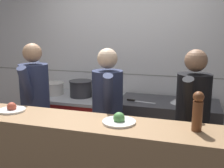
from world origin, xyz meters
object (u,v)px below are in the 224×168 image
at_px(stock_pot, 53,88).
at_px(plated_dish_main, 12,109).
at_px(chef_line, 192,122).
at_px(chefs_knife, 138,101).
at_px(plated_dish_appetiser, 119,120).
at_px(sauce_pot, 81,88).
at_px(chef_sous, 108,115).
at_px(oven_range, 79,125).
at_px(braising_pot, 105,91).
at_px(chef_head_cook, 36,105).
at_px(mixing_bowl_steel, 181,100).
at_px(pepper_mill, 198,110).

distance_m(stock_pot, plated_dish_main, 1.37).
height_order(plated_dish_main, chef_line, chef_line).
distance_m(stock_pot, chefs_knife, 1.28).
bearing_deg(stock_pot, plated_dish_appetiser, -44.39).
relative_size(stock_pot, chef_line, 0.19).
height_order(sauce_pot, chef_sous, chef_sous).
height_order(chefs_knife, chef_sous, chef_sous).
bearing_deg(plated_dish_appetiser, chefs_knife, 94.10).
bearing_deg(chef_line, oven_range, 166.03).
bearing_deg(chefs_knife, braising_pot, 165.38).
relative_size(chef_head_cook, chef_sous, 1.02).
xyz_separation_m(sauce_pot, plated_dish_appetiser, (0.93, -1.33, 0.08)).
height_order(chefs_knife, plated_dish_main, plated_dish_main).
xyz_separation_m(chefs_knife, plated_dish_appetiser, (0.09, -1.21, 0.17)).
bearing_deg(stock_pot, mixing_bowl_steel, -0.84).
bearing_deg(chefs_knife, mixing_bowl_steel, 10.26).
xyz_separation_m(braising_pot, mixing_bowl_steel, (1.00, -0.03, -0.04)).
bearing_deg(plated_dish_main, chef_line, 21.15).
bearing_deg(chef_line, stock_pot, 170.45).
xyz_separation_m(sauce_pot, chef_sous, (0.63, -0.72, -0.09)).
distance_m(plated_dish_appetiser, chef_line, 0.86).
height_order(mixing_bowl_steel, plated_dish_main, plated_dish_main).
height_order(oven_range, braising_pot, braising_pot).
distance_m(mixing_bowl_steel, chef_sous, 1.01).
height_order(oven_range, chef_line, chef_line).
bearing_deg(stock_pot, plated_dish_main, -76.06).
relative_size(chefs_knife, chef_head_cook, 0.23).
height_order(plated_dish_main, chef_head_cook, chef_head_cook).
bearing_deg(plated_dish_appetiser, mixing_bowl_steel, 71.74).
distance_m(sauce_pot, plated_dish_appetiser, 1.62).
height_order(pepper_mill, chef_line, chef_line).
xyz_separation_m(oven_range, chefs_knife, (0.88, -0.11, 0.46)).
relative_size(mixing_bowl_steel, pepper_mill, 0.87).
relative_size(stock_pot, braising_pot, 0.99).
height_order(stock_pot, chef_line, chef_line).
relative_size(plated_dish_main, chef_head_cook, 0.15).
height_order(pepper_mill, chef_head_cook, chef_head_cook).
distance_m(sauce_pot, mixing_bowl_steel, 1.36).
bearing_deg(chef_sous, mixing_bowl_steel, 24.72).
relative_size(sauce_pot, chef_line, 0.20).
relative_size(sauce_pot, plated_dish_appetiser, 1.19).
bearing_deg(stock_pot, pepper_mill, -34.02).
height_order(stock_pot, mixing_bowl_steel, stock_pot).
relative_size(sauce_pot, pepper_mill, 1.07).
bearing_deg(pepper_mill, mixing_bowl_steel, 97.28).
bearing_deg(chef_head_cook, plated_dish_appetiser, -39.49).
distance_m(mixing_bowl_steel, plated_dish_main, 1.96).
xyz_separation_m(braising_pot, pepper_mill, (1.17, -1.33, 0.23)).
xyz_separation_m(sauce_pot, chef_line, (1.49, -0.70, -0.09)).
bearing_deg(plated_dish_appetiser, chef_sous, 116.06).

